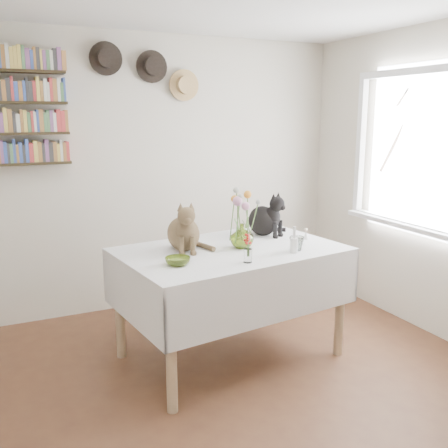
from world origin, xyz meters
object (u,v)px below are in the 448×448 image
bookshelf_unit (1,107)px  dining_table (231,276)px  black_cat (263,213)px  tabby_cat (183,225)px  flower_vase (242,236)px

bookshelf_unit → dining_table: bearing=-41.0°
black_cat → tabby_cat: bearing=164.5°
dining_table → black_cat: size_ratio=4.72×
black_cat → flower_vase: 0.46m
dining_table → tabby_cat: size_ratio=4.55×
dining_table → black_cat: (0.42, 0.28, 0.39)m
dining_table → bookshelf_unit: 2.22m
tabby_cat → flower_vase: tabby_cat is taller
dining_table → tabby_cat: tabby_cat is taller
dining_table → flower_vase: 0.31m
dining_table → tabby_cat: (-0.32, 0.11, 0.39)m
tabby_cat → dining_table: bearing=-8.1°
black_cat → bookshelf_unit: 2.22m
dining_table → bookshelf_unit: bearing=139.0°
flower_vase → bookshelf_unit: (-1.49, 1.24, 0.91)m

